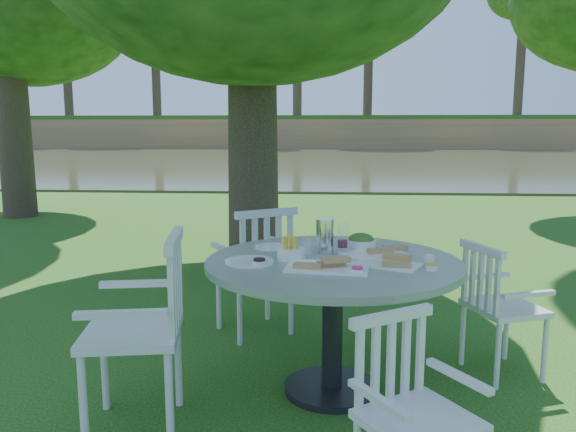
# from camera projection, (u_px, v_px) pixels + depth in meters

# --- Properties ---
(ground) EXTENTS (140.00, 140.00, 0.00)m
(ground) POSITION_uv_depth(u_px,v_px,m) (286.00, 326.00, 4.42)
(ground) COLOR #15410D
(ground) RESTS_ON ground
(table) EXTENTS (1.46, 1.46, 0.80)m
(table) POSITION_uv_depth(u_px,v_px,m) (333.00, 284.00, 3.23)
(table) COLOR black
(table) RESTS_ON ground
(chair_ne) EXTENTS (0.52, 0.53, 0.84)m
(chair_ne) POSITION_uv_depth(u_px,v_px,m) (493.00, 299.00, 3.48)
(chair_ne) COLOR silver
(chair_ne) RESTS_ON ground
(chair_nw) EXTENTS (0.66, 0.65, 0.97)m
(chair_nw) POSITION_uv_depth(u_px,v_px,m) (260.00, 262.00, 4.15)
(chair_nw) COLOR silver
(chair_nw) RESTS_ON ground
(chair_sw) EXTENTS (0.56, 0.59, 1.01)m
(chair_sw) POSITION_uv_depth(u_px,v_px,m) (152.00, 317.00, 2.85)
(chair_sw) COLOR silver
(chair_sw) RESTS_ON ground
(chair_se) EXTENTS (0.55, 0.54, 0.81)m
(chair_se) POSITION_uv_depth(u_px,v_px,m) (405.00, 399.00, 2.24)
(chair_se) COLOR silver
(chair_se) RESTS_ON ground
(tableware) EXTENTS (1.18, 0.78, 0.21)m
(tableware) POSITION_uv_depth(u_px,v_px,m) (330.00, 251.00, 3.25)
(tableware) COLOR white
(tableware) RESTS_ON table
(river) EXTENTS (100.00, 28.00, 0.12)m
(river) POSITION_uv_depth(u_px,v_px,m) (322.00, 161.00, 27.09)
(river) COLOR #343720
(river) RESTS_ON ground
(far_bank) EXTENTS (100.00, 18.00, 15.20)m
(far_bank) POSITION_uv_depth(u_px,v_px,m) (329.00, 55.00, 43.80)
(far_bank) COLOR olive
(far_bank) RESTS_ON ground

